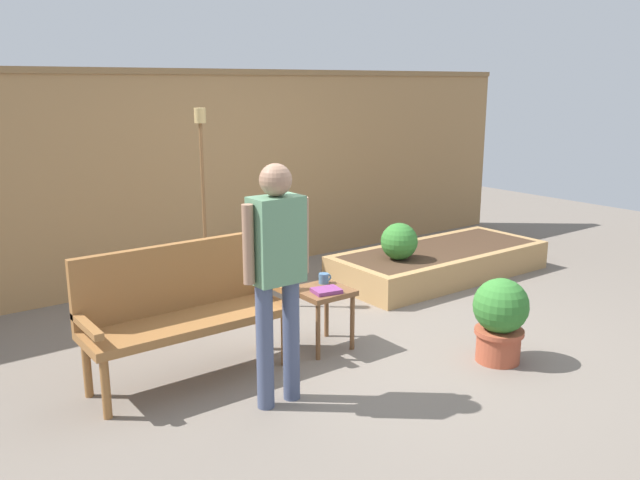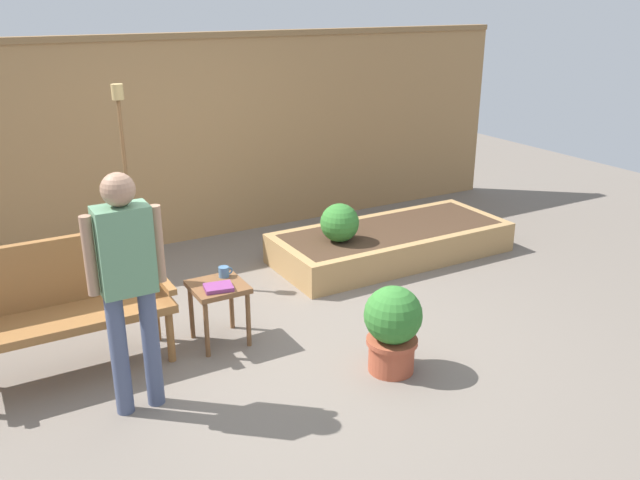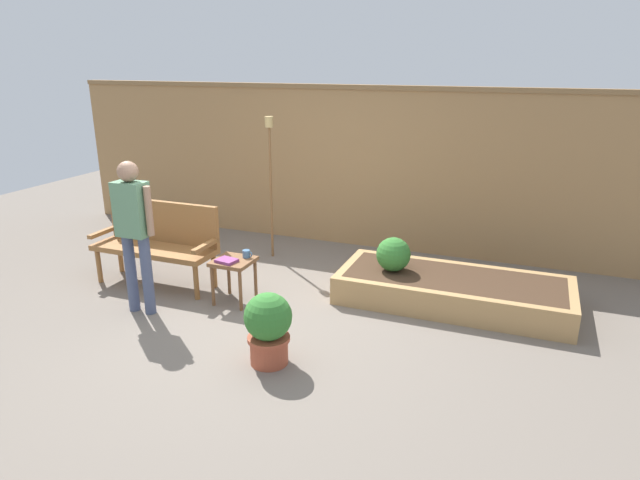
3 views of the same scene
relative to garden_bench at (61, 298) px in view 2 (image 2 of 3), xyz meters
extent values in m
plane|color=#70665B|center=(1.47, -0.45, -0.54)|extent=(14.00, 14.00, 0.00)
cube|color=#A37A4C|center=(1.47, 2.15, 0.51)|extent=(8.40, 0.10, 2.10)
cube|color=olive|center=(1.47, 2.15, 1.59)|extent=(8.40, 0.14, 0.06)
cylinder|color=#936033|center=(0.66, 0.08, -0.34)|extent=(0.06, 0.06, 0.40)
cylinder|color=#936033|center=(0.66, -0.28, -0.34)|extent=(0.06, 0.06, 0.40)
cube|color=#936033|center=(0.00, -0.10, -0.11)|extent=(1.44, 0.48, 0.06)
cube|color=#936033|center=(0.00, 0.11, 0.16)|extent=(1.44, 0.06, 0.48)
cube|color=#936033|center=(0.69, -0.10, 0.02)|extent=(0.06, 0.48, 0.04)
cylinder|color=brown|center=(1.24, -0.02, -0.32)|extent=(0.04, 0.04, 0.44)
cylinder|color=brown|center=(1.24, -0.35, -0.32)|extent=(0.04, 0.04, 0.44)
cylinder|color=brown|center=(0.91, -0.02, -0.32)|extent=(0.04, 0.04, 0.44)
cylinder|color=brown|center=(0.91, -0.35, -0.32)|extent=(0.04, 0.04, 0.44)
cube|color=brown|center=(1.08, -0.18, -0.08)|extent=(0.40, 0.40, 0.04)
cylinder|color=teal|center=(1.17, -0.07, -0.02)|extent=(0.08, 0.08, 0.08)
torus|color=teal|center=(1.22, -0.07, -0.02)|extent=(0.06, 0.01, 0.06)
cube|color=#7F3875|center=(1.05, -0.27, -0.05)|extent=(0.23, 0.20, 0.03)
cylinder|color=#A84C33|center=(1.97, -1.17, -0.44)|extent=(0.32, 0.32, 0.22)
cylinder|color=#A84C33|center=(1.97, -1.17, -0.31)|extent=(0.36, 0.36, 0.04)
sphere|color=#33752D|center=(1.97, -1.17, -0.11)|extent=(0.41, 0.41, 0.41)
cube|color=#AD8451|center=(3.24, 0.17, -0.39)|extent=(2.40, 0.09, 0.30)
cube|color=#AD8451|center=(3.24, 1.08, -0.39)|extent=(2.40, 0.09, 0.30)
cube|color=#AD8451|center=(2.09, 0.62, -0.39)|extent=(0.09, 0.82, 0.30)
cube|color=#AD8451|center=(4.40, 0.62, -0.39)|extent=(0.09, 0.82, 0.30)
cube|color=#422D1E|center=(3.24, 0.62, -0.39)|extent=(2.22, 0.82, 0.30)
cylinder|color=brown|center=(2.60, 0.58, -0.21)|extent=(0.04, 0.04, 0.06)
sphere|color=#33752D|center=(2.60, 0.58, -0.06)|extent=(0.37, 0.37, 0.37)
cylinder|color=brown|center=(0.82, 1.26, 0.29)|extent=(0.03, 0.03, 1.68)
cylinder|color=tan|center=(0.82, 1.26, 1.20)|extent=(0.10, 0.10, 0.13)
cylinder|color=#475170|center=(0.41, -0.74, -0.13)|extent=(0.11, 0.11, 0.82)
cylinder|color=#475170|center=(0.21, -0.74, -0.13)|extent=(0.11, 0.11, 0.82)
cube|color=#5B8966|center=(0.31, -0.74, 0.55)|extent=(0.32, 0.20, 0.54)
cylinder|color=#9E755B|center=(0.51, -0.74, 0.55)|extent=(0.07, 0.07, 0.49)
cylinder|color=#9E755B|center=(0.11, -0.74, 0.55)|extent=(0.07, 0.07, 0.49)
sphere|color=#9E755B|center=(0.31, -0.74, 0.92)|extent=(0.20, 0.20, 0.20)
camera|label=1|loc=(-1.80, -4.01, 1.49)|focal=36.68mm
camera|label=2|loc=(-0.49, -4.48, 1.96)|focal=37.15mm
camera|label=3|loc=(3.90, -4.88, 1.94)|focal=30.97mm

